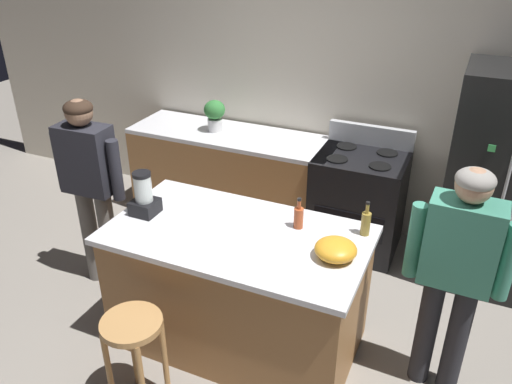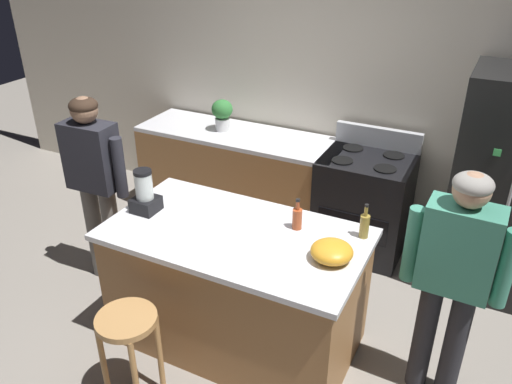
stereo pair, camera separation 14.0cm
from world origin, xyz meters
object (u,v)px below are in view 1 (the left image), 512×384
at_px(refrigerator, 508,184).
at_px(mixing_bowl, 336,249).
at_px(kitchen_island, 238,288).
at_px(person_by_island_left, 90,178).
at_px(bar_stool, 134,340).
at_px(bottle_vinegar, 366,223).
at_px(stove_range, 358,201).
at_px(person_by_sink_right, 457,265).
at_px(blender_appliance, 144,197).
at_px(bottle_cooking_sauce, 299,217).
at_px(potted_plant, 215,113).

height_order(refrigerator, mixing_bowl, refrigerator).
distance_m(kitchen_island, person_by_island_left, 1.43).
height_order(bar_stool, bottle_vinegar, bottle_vinegar).
xyz_separation_m(stove_range, person_by_sink_right, (0.87, -1.36, 0.47)).
relative_size(person_by_island_left, bottle_vinegar, 6.65).
bearing_deg(kitchen_island, person_by_island_left, 172.70).
xyz_separation_m(stove_range, bar_stool, (-0.76, -2.28, 0.05)).
relative_size(kitchen_island, bottle_vinegar, 7.16).
relative_size(blender_appliance, bottle_vinegar, 1.31).
relative_size(bar_stool, blender_appliance, 2.13).
bearing_deg(bar_stool, mixing_bowl, 37.37).
bearing_deg(mixing_bowl, bottle_cooking_sauce, 143.73).
height_order(kitchen_island, bottle_cooking_sauce, bottle_cooking_sauce).
height_order(person_by_sink_right, potted_plant, person_by_sink_right).
bearing_deg(stove_range, mixing_bowl, -82.42).
bearing_deg(potted_plant, mixing_bowl, -43.67).
xyz_separation_m(kitchen_island, bottle_vinegar, (0.75, 0.31, 0.53)).
bearing_deg(person_by_island_left, blender_appliance, -17.52).
distance_m(refrigerator, person_by_island_left, 3.21).
xyz_separation_m(person_by_island_left, bar_stool, (1.01, -0.92, -0.44)).
xyz_separation_m(person_by_sink_right, potted_plant, (-2.31, 1.39, 0.14)).
bearing_deg(mixing_bowl, kitchen_island, 178.87).
bearing_deg(person_by_sink_right, bottle_cooking_sauce, 176.55).
bearing_deg(blender_appliance, stove_range, 54.04).
bearing_deg(stove_range, kitchen_island, -106.47).
bearing_deg(bottle_cooking_sauce, potted_plant, 134.78).
bearing_deg(mixing_bowl, blender_appliance, -179.09).
distance_m(person_by_island_left, potted_plant, 1.43).
bearing_deg(person_by_sink_right, blender_appliance, -174.46).
xyz_separation_m(person_by_island_left, mixing_bowl, (1.98, -0.18, 0.01)).
height_order(person_by_island_left, mixing_bowl, person_by_island_left).
bearing_deg(stove_range, person_by_sink_right, -57.35).
bearing_deg(bottle_vinegar, bottle_cooking_sauce, -167.41).
xyz_separation_m(blender_appliance, mixing_bowl, (1.33, 0.02, -0.07)).
bearing_deg(kitchen_island, stove_range, 73.53).
xyz_separation_m(stove_range, mixing_bowl, (0.20, -1.54, 0.50)).
distance_m(person_by_sink_right, blender_appliance, 2.02).
height_order(person_by_island_left, bar_stool, person_by_island_left).
distance_m(kitchen_island, bottle_cooking_sauce, 0.66).
bearing_deg(bottle_cooking_sauce, person_by_sink_right, -3.45).
bearing_deg(potted_plant, stove_range, -1.02).
height_order(stove_range, bottle_cooking_sauce, bottle_cooking_sauce).
bearing_deg(bottle_cooking_sauce, refrigerator, 45.60).
xyz_separation_m(refrigerator, person_by_island_left, (-2.92, -1.33, 0.07)).
bearing_deg(bottle_cooking_sauce, bottle_vinegar, 12.59).
bearing_deg(bottle_vinegar, person_by_sink_right, -15.00).
distance_m(blender_appliance, bottle_cooking_sauce, 1.05).
bearing_deg(blender_appliance, mixing_bowl, 0.91).
height_order(kitchen_island, potted_plant, potted_plant).
distance_m(potted_plant, blender_appliance, 1.61).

